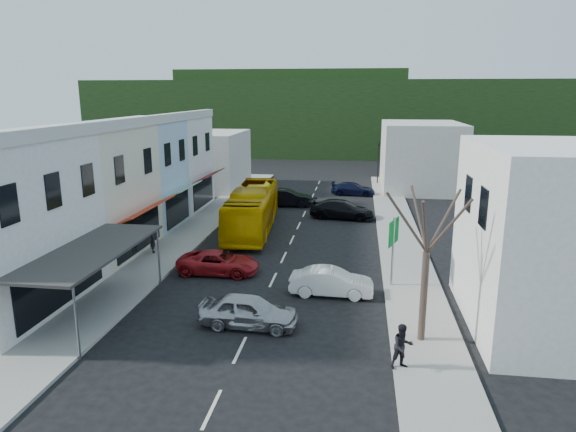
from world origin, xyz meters
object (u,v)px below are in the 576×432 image
object	(u,v)px
car_silver	(249,312)
car_red	(219,262)
pedestrian_right	(403,347)
pedestrian_left	(153,240)
bus	(252,211)
direction_sign	(393,253)
car_white	(331,282)
street_tree	(427,252)
traffic_signal	(378,163)

from	to	relation	value
car_silver	car_red	world-z (taller)	same
pedestrian_right	pedestrian_left	bearing A→B (deg)	117.45
bus	car_red	xyz separation A→B (m)	(-0.02, -9.35, -0.85)
car_silver	direction_sign	world-z (taller)	direction_sign
car_silver	car_white	distance (m)	5.36
street_tree	traffic_signal	size ratio (longest dim) A/B	1.61
pedestrian_right	direction_sign	world-z (taller)	direction_sign
pedestrian_right	direction_sign	size ratio (longest dim) A/B	0.45
car_red	car_white	bearing A→B (deg)	-109.89
bus	pedestrian_left	bearing A→B (deg)	-131.89
car_white	traffic_signal	xyz separation A→B (m)	(3.29, 33.38, 1.72)
pedestrian_right	street_tree	xyz separation A→B (m)	(0.97, 2.44, 2.90)
car_red	traffic_signal	xyz separation A→B (m)	(9.85, 31.02, 1.72)
car_white	pedestrian_right	distance (m)	7.66
pedestrian_left	bus	bearing A→B (deg)	-62.01
car_silver	bus	bearing A→B (deg)	13.78
direction_sign	pedestrian_right	bearing A→B (deg)	-71.57
bus	pedestrian_left	world-z (taller)	bus
car_white	street_tree	distance (m)	6.87
pedestrian_left	traffic_signal	size ratio (longest dim) A/B	0.35
street_tree	pedestrian_left	bearing A→B (deg)	147.93
car_red	pedestrian_left	distance (m)	5.77
traffic_signal	direction_sign	bearing A→B (deg)	107.35
car_silver	pedestrian_right	size ratio (longest dim) A/B	2.59
bus	street_tree	world-z (taller)	street_tree
traffic_signal	bus	bearing A→B (deg)	83.32
pedestrian_left	traffic_signal	world-z (taller)	traffic_signal
car_silver	street_tree	size ratio (longest dim) A/B	0.56
car_silver	pedestrian_right	xyz separation A→B (m)	(6.39, -2.91, 0.30)
street_tree	car_red	bearing A→B (deg)	146.49
car_red	street_tree	world-z (taller)	street_tree
car_red	traffic_signal	size ratio (longest dim) A/B	0.95
direction_sign	traffic_signal	xyz separation A→B (m)	(0.20, 31.85, 0.52)
traffic_signal	car_white	bearing A→B (deg)	102.08
pedestrian_right	direction_sign	bearing A→B (deg)	66.66
car_white	street_tree	xyz separation A→B (m)	(3.96, -4.61, 3.20)
car_white	car_red	xyz separation A→B (m)	(-6.56, 2.36, 0.00)
car_silver	car_red	size ratio (longest dim) A/B	0.96
car_red	direction_sign	distance (m)	9.76
car_silver	car_red	distance (m)	7.22
car_silver	traffic_signal	xyz separation A→B (m)	(6.69, 37.52, 1.72)
pedestrian_right	traffic_signal	bearing A→B (deg)	66.90
direction_sign	traffic_signal	distance (m)	31.86
street_tree	pedestrian_right	bearing A→B (deg)	-111.67
bus	car_silver	size ratio (longest dim) A/B	2.64
car_white	pedestrian_right	world-z (taller)	pedestrian_right
pedestrian_left	direction_sign	world-z (taller)	direction_sign
direction_sign	pedestrian_left	bearing A→B (deg)	-174.72
car_white	direction_sign	distance (m)	3.65
pedestrian_left	pedestrian_right	xyz separation A→B (m)	(14.59, -12.19, 0.00)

